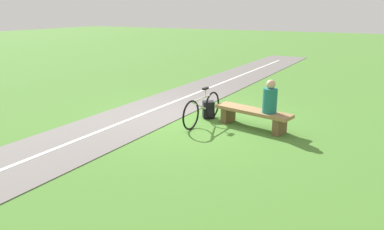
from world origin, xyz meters
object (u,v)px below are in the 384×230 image
(bicycle, at_px, (202,109))
(backpack, at_px, (208,110))
(bench, at_px, (253,115))
(person_seated, at_px, (270,99))

(bicycle, distance_m, backpack, 0.57)
(bench, distance_m, bicycle, 1.23)
(person_seated, bearing_deg, bench, 0.00)
(bench, distance_m, person_seated, 0.63)
(person_seated, height_order, bicycle, person_seated)
(backpack, bearing_deg, bicycle, 98.81)
(backpack, bearing_deg, person_seated, 168.74)
(bicycle, bearing_deg, person_seated, 100.51)
(bench, xyz_separation_m, person_seated, (-0.41, 0.09, 0.47))
(bicycle, bearing_deg, backpack, -167.80)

